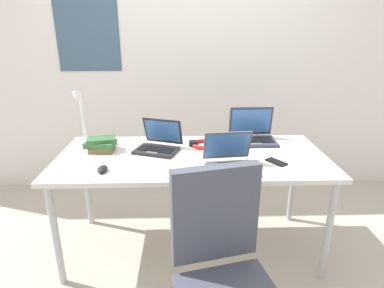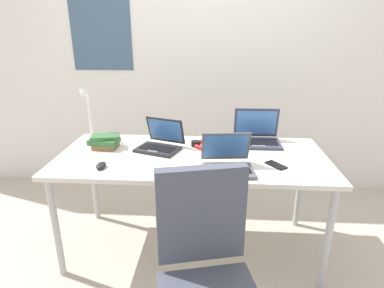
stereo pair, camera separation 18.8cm
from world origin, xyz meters
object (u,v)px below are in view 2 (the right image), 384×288
object	(u,v)px
cell_phone	(276,165)
laptop_front_right	(227,163)
laptop_near_lamp	(160,143)
computer_mouse	(101,166)
book_stack	(105,142)
desk_lamp	(88,114)
headphones	(206,144)
laptop_mid_desk	(257,137)

from	to	relation	value
cell_phone	laptop_front_right	bearing A→B (deg)	159.31
laptop_near_lamp	computer_mouse	xyz separation A→B (m)	(-0.31, -0.35, -0.03)
book_stack	cell_phone	bearing A→B (deg)	-11.72
computer_mouse	cell_phone	size ratio (longest dim) A/B	0.71
desk_lamp	headphones	distance (m)	0.91
laptop_front_right	book_stack	world-z (taller)	laptop_front_right
laptop_near_lamp	laptop_front_right	world-z (taller)	laptop_front_right
computer_mouse	laptop_near_lamp	bearing A→B (deg)	50.13
laptop_front_right	headphones	distance (m)	0.42
desk_lamp	headphones	xyz separation A→B (m)	(0.89, -0.10, -0.18)
laptop_mid_desk	book_stack	size ratio (longest dim) A/B	1.51
desk_lamp	cell_phone	distance (m)	1.41
cell_phone	desk_lamp	bearing A→B (deg)	126.92
desk_lamp	laptop_front_right	size ratio (longest dim) A/B	1.23
laptop_front_right	cell_phone	world-z (taller)	laptop_front_right
laptop_mid_desk	computer_mouse	distance (m)	1.13
laptop_near_lamp	laptop_mid_desk	size ratio (longest dim) A/B	1.07
laptop_front_right	computer_mouse	xyz separation A→B (m)	(-0.77, -0.02, -0.03)
desk_lamp	book_stack	distance (m)	0.29
laptop_mid_desk	computer_mouse	world-z (taller)	laptop_mid_desk
computer_mouse	headphones	world-z (taller)	headphones
laptop_front_right	book_stack	distance (m)	0.91
laptop_front_right	headphones	world-z (taller)	laptop_front_right
computer_mouse	book_stack	xyz separation A→B (m)	(-0.09, 0.34, 0.03)
desk_lamp	book_stack	world-z (taller)	desk_lamp
laptop_front_right	headphones	xyz separation A→B (m)	(-0.14, 0.40, -0.03)
laptop_mid_desk	cell_phone	distance (m)	0.42
computer_mouse	laptop_mid_desk	bearing A→B (deg)	28.89
headphones	laptop_front_right	bearing A→B (deg)	-70.81
laptop_near_lamp	laptop_front_right	xyz separation A→B (m)	(0.46, -0.33, 0.00)
laptop_near_lamp	headphones	world-z (taller)	laptop_near_lamp
laptop_mid_desk	laptop_near_lamp	bearing A→B (deg)	-166.32
computer_mouse	cell_phone	bearing A→B (deg)	7.13
computer_mouse	book_stack	distance (m)	0.36
headphones	book_stack	bearing A→B (deg)	-174.01
desk_lamp	laptop_front_right	world-z (taller)	desk_lamp
laptop_near_lamp	laptop_mid_desk	distance (m)	0.72
desk_lamp	computer_mouse	size ratio (longest dim) A/B	4.17
headphones	book_stack	world-z (taller)	book_stack
laptop_front_right	headphones	bearing A→B (deg)	109.19
computer_mouse	cell_phone	distance (m)	1.08
laptop_mid_desk	cell_phone	bearing A→B (deg)	-80.63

